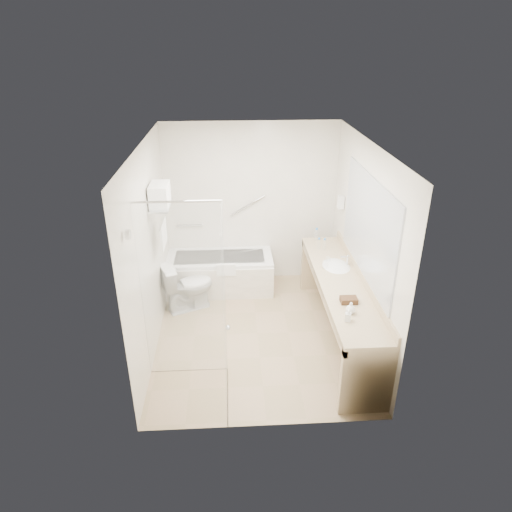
{
  "coord_description": "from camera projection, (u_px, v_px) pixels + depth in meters",
  "views": [
    {
      "loc": [
        -0.32,
        -5.02,
        3.56
      ],
      "look_at": [
        0.0,
        0.3,
        1.0
      ],
      "focal_mm": 32.0,
      "sensor_mm": 36.0,
      "label": 1
    }
  ],
  "objects": [
    {
      "name": "sink",
      "position": [
        336.0,
        268.0,
        6.0
      ],
      "size": [
        0.4,
        0.52,
        0.14
      ],
      "primitive_type": "ellipsoid",
      "color": "silver",
      "rests_on": "vanity_counter"
    },
    {
      "name": "toilet",
      "position": [
        188.0,
        286.0,
        6.5
      ],
      "size": [
        0.83,
        0.66,
        0.71
      ],
      "primitive_type": "imported",
      "rotation": [
        0.0,
        0.0,
        1.98
      ],
      "color": "silver",
      "rests_on": "floor"
    },
    {
      "name": "wall_right",
      "position": [
        363.0,
        246.0,
        5.6
      ],
      "size": [
        0.1,
        3.2,
        2.5
      ],
      "primitive_type": "cube",
      "color": "beige",
      "rests_on": "ground"
    },
    {
      "name": "drinking_glass_near",
      "position": [
        325.0,
        265.0,
        5.91
      ],
      "size": [
        0.09,
        0.09,
        0.1
      ],
      "primitive_type": "cylinder",
      "rotation": [
        0.0,
        0.0,
        0.09
      ],
      "color": "silver",
      "rests_on": "vanity_counter"
    },
    {
      "name": "soap_bottle_a",
      "position": [
        348.0,
        318.0,
        4.82
      ],
      "size": [
        0.1,
        0.15,
        0.06
      ],
      "primitive_type": "imported",
      "rotation": [
        0.0,
        0.0,
        -0.3
      ],
      "color": "silver",
      "rests_on": "vanity_counter"
    },
    {
      "name": "grab_bar_long",
      "position": [
        248.0,
        205.0,
        6.93
      ],
      "size": [
        0.53,
        0.03,
        0.33
      ],
      "primitive_type": "cylinder",
      "rotation": [
        0.0,
        1.05,
        0.0
      ],
      "color": "silver",
      "rests_on": "wall_back"
    },
    {
      "name": "drinking_glass_far",
      "position": [
        328.0,
        260.0,
        6.05
      ],
      "size": [
        0.07,
        0.07,
        0.08
      ],
      "primitive_type": "cylinder",
      "rotation": [
        0.0,
        0.0,
        0.07
      ],
      "color": "silver",
      "rests_on": "vanity_counter"
    },
    {
      "name": "wall_left",
      "position": [
        149.0,
        251.0,
        5.46
      ],
      "size": [
        0.1,
        3.2,
        2.5
      ],
      "primitive_type": "cube",
      "color": "beige",
      "rests_on": "ground"
    },
    {
      "name": "grab_bar_short",
      "position": [
        190.0,
        225.0,
        7.02
      ],
      "size": [
        0.4,
        0.03,
        0.03
      ],
      "primitive_type": "cylinder",
      "rotation": [
        0.0,
        1.57,
        0.0
      ],
      "color": "silver",
      "rests_on": "wall_back"
    },
    {
      "name": "water_bottle_right",
      "position": [
        316.0,
        235.0,
        6.71
      ],
      "size": [
        0.06,
        0.06,
        0.19
      ],
      "rotation": [
        0.0,
        0.0,
        -0.33
      ],
      "color": "silver",
      "rests_on": "vanity_counter"
    },
    {
      "name": "ceiling",
      "position": [
        258.0,
        145.0,
        4.99
      ],
      "size": [
        2.6,
        3.2,
        0.1
      ],
      "primitive_type": "cube",
      "color": "silver",
      "rests_on": "wall_back"
    },
    {
      "name": "bathtub",
      "position": [
        220.0,
        273.0,
        7.04
      ],
      "size": [
        1.6,
        0.73,
        0.59
      ],
      "color": "silver",
      "rests_on": "floor"
    },
    {
      "name": "water_bottle_left",
      "position": [
        319.0,
        244.0,
        6.43
      ],
      "size": [
        0.05,
        0.05,
        0.17
      ],
      "rotation": [
        0.0,
        0.0,
        0.37
      ],
      "color": "silver",
      "rests_on": "vanity_counter"
    },
    {
      "name": "faucet",
      "position": [
        348.0,
        260.0,
        5.96
      ],
      "size": [
        0.03,
        0.03,
        0.14
      ],
      "primitive_type": "cylinder",
      "color": "silver",
      "rests_on": "vanity_counter"
    },
    {
      "name": "vanity_counter",
      "position": [
        340.0,
        295.0,
        5.72
      ],
      "size": [
        0.55,
        2.7,
        0.95
      ],
      "color": "tan",
      "rests_on": "floor"
    },
    {
      "name": "shower_enclosure",
      "position": [
        203.0,
        303.0,
        4.75
      ],
      "size": [
        0.96,
        0.91,
        2.11
      ],
      "color": "silver",
      "rests_on": "floor"
    },
    {
      "name": "towel_shelf",
      "position": [
        160.0,
        201.0,
        5.57
      ],
      "size": [
        0.24,
        0.55,
        0.81
      ],
      "color": "silver",
      "rests_on": "wall_left"
    },
    {
      "name": "amenity_basket",
      "position": [
        349.0,
        300.0,
        5.15
      ],
      "size": [
        0.19,
        0.13,
        0.06
      ],
      "primitive_type": "cube",
      "rotation": [
        0.0,
        0.0,
        -0.01
      ],
      "color": "#452F18",
      "rests_on": "vanity_counter"
    },
    {
      "name": "hairdryer_unit",
      "position": [
        341.0,
        202.0,
        6.46
      ],
      "size": [
        0.08,
        0.1,
        0.18
      ],
      "primitive_type": "cube",
      "color": "silver",
      "rests_on": "wall_right"
    },
    {
      "name": "wall_back",
      "position": [
        251.0,
        205.0,
        6.97
      ],
      "size": [
        2.6,
        0.1,
        2.5
      ],
      "primitive_type": "cube",
      "color": "beige",
      "rests_on": "ground"
    },
    {
      "name": "mirror",
      "position": [
        368.0,
        228.0,
        5.34
      ],
      "size": [
        0.02,
        2.0,
        1.2
      ],
      "primitive_type": "cube",
      "color": "#A9AEB5",
      "rests_on": "wall_right"
    },
    {
      "name": "soap_bottle_b",
      "position": [
        351.0,
        309.0,
        4.94
      ],
      "size": [
        0.15,
        0.16,
        0.1
      ],
      "primitive_type": "imported",
      "rotation": [
        0.0,
        0.0,
        0.43
      ],
      "color": "silver",
      "rests_on": "vanity_counter"
    },
    {
      "name": "water_bottle_mid",
      "position": [
        324.0,
        245.0,
        6.4
      ],
      "size": [
        0.05,
        0.05,
        0.18
      ],
      "rotation": [
        0.0,
        0.0,
        0.03
      ],
      "color": "silver",
      "rests_on": "vanity_counter"
    },
    {
      "name": "wall_front",
      "position": [
        269.0,
        322.0,
        4.09
      ],
      "size": [
        2.6,
        0.1,
        2.5
      ],
      "primitive_type": "cube",
      "color": "beige",
      "rests_on": "ground"
    },
    {
      "name": "floor",
      "position": [
        257.0,
        333.0,
        6.08
      ],
      "size": [
        3.2,
        3.2,
        0.0
      ],
      "primitive_type": "plane",
      "color": "tan",
      "rests_on": "ground"
    }
  ]
}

